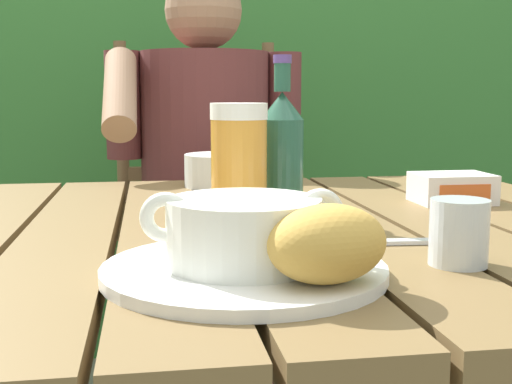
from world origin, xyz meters
The scene contains 13 objects.
dining_table centered at (0.00, 0.00, 0.63)m, with size 1.15×0.98×0.72m.
hedge_backdrop centered at (-0.09, 1.65, 0.82)m, with size 3.47×0.78×1.73m.
chair_near_diner centered at (-0.01, 0.93, 0.50)m, with size 0.47×0.44×1.05m.
person_eating centered at (-0.01, 0.73, 0.72)m, with size 0.48×0.47×1.22m.
serving_plate centered at (-0.06, -0.27, 0.73)m, with size 0.29×0.29×0.01m.
soup_bowl centered at (-0.06, -0.27, 0.77)m, with size 0.20×0.15×0.08m.
bread_roll centered at (0.01, -0.34, 0.77)m, with size 0.14×0.12×0.07m.
beer_glass centered at (-0.03, -0.02, 0.81)m, with size 0.08×0.08×0.17m.
beer_bottle centered at (0.04, 0.04, 0.82)m, with size 0.06×0.06×0.24m.
water_glass_small centered at (0.17, -0.26, 0.76)m, with size 0.06×0.06×0.07m.
butter_tub centered at (0.35, 0.13, 0.75)m, with size 0.12×0.10×0.05m.
table_knife centered at (0.10, -0.15, 0.73)m, with size 0.17×0.03×0.01m.
diner_bowl centered at (-0.01, 0.39, 0.76)m, with size 0.15×0.15×0.06m.
Camera 1 is at (-0.15, -0.91, 0.91)m, focal length 46.77 mm.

